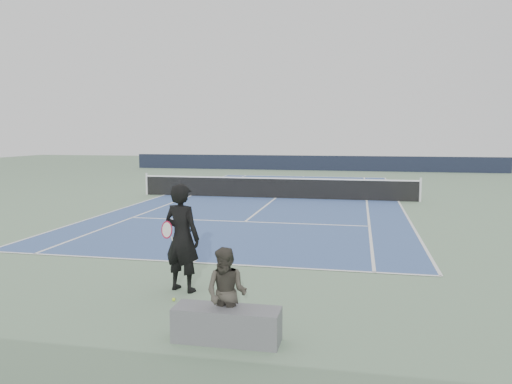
% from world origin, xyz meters
% --- Properties ---
extents(ground, '(80.00, 80.00, 0.00)m').
position_xyz_m(ground, '(0.00, 0.00, 0.00)').
color(ground, gray).
extents(court_surface, '(10.97, 23.77, 0.01)m').
position_xyz_m(court_surface, '(0.00, 0.00, 0.01)').
color(court_surface, '#3C5790').
rests_on(court_surface, ground).
extents(tennis_net, '(12.90, 0.10, 1.07)m').
position_xyz_m(tennis_net, '(0.00, 0.00, 0.50)').
color(tennis_net, silver).
rests_on(tennis_net, ground).
extents(windscreen_far, '(30.00, 0.25, 1.20)m').
position_xyz_m(windscreen_far, '(0.00, 17.88, 0.60)').
color(windscreen_far, black).
rests_on(windscreen_far, ground).
extents(tennis_player, '(0.91, 0.76, 2.06)m').
position_xyz_m(tennis_player, '(0.49, -13.86, 1.03)').
color(tennis_player, black).
rests_on(tennis_player, ground).
extents(tennis_ball, '(0.06, 0.06, 0.06)m').
position_xyz_m(tennis_ball, '(0.54, -14.47, 0.03)').
color(tennis_ball, '#B5DB2C').
rests_on(tennis_ball, ground).
extents(spectator_bench, '(1.60, 0.72, 1.37)m').
position_xyz_m(spectator_bench, '(1.92, -15.95, 0.49)').
color(spectator_bench, slate).
rests_on(spectator_bench, ground).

